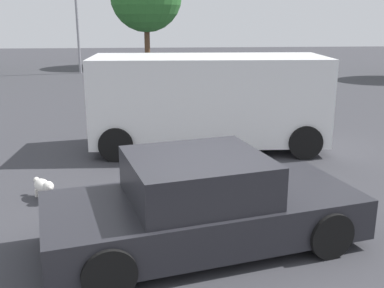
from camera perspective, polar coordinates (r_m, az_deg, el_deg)
ground_plane at (r=6.86m, az=1.84°, el=-11.19°), size 80.00×80.00×0.00m
sedan_foreground at (r=6.34m, az=1.24°, el=-7.60°), size 4.62×2.80×1.30m
dog at (r=8.39m, az=-18.04°, el=-5.02°), size 0.47×0.58×0.39m
van_white at (r=10.87m, az=2.00°, el=5.59°), size 5.47×2.37×2.20m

